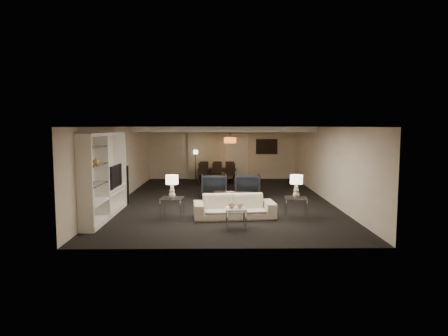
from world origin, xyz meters
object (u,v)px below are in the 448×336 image
table_lamp_left (172,187)px  floor_lamp (196,165)px  television (112,176)px  armchair_right (248,186)px  dining_table (217,176)px  pendant_light (230,140)px  side_table_left (172,208)px  marble_table (236,218)px  table_lamp_right (296,186)px  chair_fm (217,171)px  side_table_right (296,208)px  sofa (234,207)px  coffee_table (232,200)px  floor_speaker (127,184)px  chair_nl (203,174)px  vase_blue (92,182)px  chair_fl (204,171)px  chair_fr (230,171)px  chair_nm (217,174)px  vase_amber (96,160)px  armchair_left (214,186)px  chair_nr (231,174)px

table_lamp_left → floor_lamp: size_ratio=0.44×
television → table_lamp_left: bearing=-112.5°
armchair_right → dining_table: armchair_right is taller
pendant_light → television: size_ratio=0.46×
side_table_left → marble_table: 2.03m
armchair_right → table_lamp_left: table_lamp_left is taller
table_lamp_right → chair_fm: bearing=106.1°
table_lamp_left → marble_table: bearing=-32.9°
side_table_right → table_lamp_left: bearing=180.0°
sofa → coffee_table: size_ratio=1.82×
pendant_light → floor_speaker: bearing=-130.7°
sofa → chair_nl: chair_nl is taller
chair_nl → floor_lamp: bearing=105.3°
vase_blue → chair_fl: 9.05m
vase_blue → chair_fr: size_ratio=0.18×
table_lamp_left → chair_nm: bearing=79.5°
table_lamp_right → table_lamp_left: bearing=180.0°
pendant_light → chair_fl: bearing=129.3°
sofa → side_table_right: sofa is taller
marble_table → chair_nl: size_ratio=0.56×
coffee_table → side_table_left: (-1.70, -1.60, 0.07)m
floor_speaker → dining_table: 5.67m
table_lamp_left → chair_fr: size_ratio=0.69×
vase_blue → dining_table: 8.63m
side_table_right → chair_nl: bearing=113.8°
vase_amber → chair_nm: size_ratio=0.20×
side_table_right → chair_nl: chair_nl is taller
chair_nl → armchair_left: bearing=-82.3°
chair_nr → chair_fl: 1.77m
table_lamp_left → chair_fr: table_lamp_left is taller
pendant_light → floor_speaker: 5.52m
marble_table → vase_blue: size_ratio=3.02×
vase_amber → chair_nl: size_ratio=0.20×
floor_speaker → chair_fm: bearing=56.2°
chair_nm → armchair_left: bearing=-91.7°
chair_nm → chair_nr: bearing=-0.2°
coffee_table → chair_nr: chair_nr is taller
table_lamp_left → floor_speaker: floor_speaker is taller
chair_nr → vase_blue: bearing=-115.9°
side_table_left → chair_fr: chair_fr is taller
chair_fr → floor_speaker: bearing=59.1°
vase_blue → chair_nm: vase_blue is taller
armchair_right → coffee_table: bearing=74.4°
coffee_table → dining_table: size_ratio=0.70×
coffee_table → chair_fr: (0.08, 6.07, 0.23)m
marble_table → chair_nm: 7.49m
chair_fm → side_table_right: bearing=99.9°
chair_nm → chair_fl: (-0.60, 1.30, 0.00)m
armchair_right → chair_nl: chair_nl is taller
vase_blue → floor_lamp: bearing=76.7°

